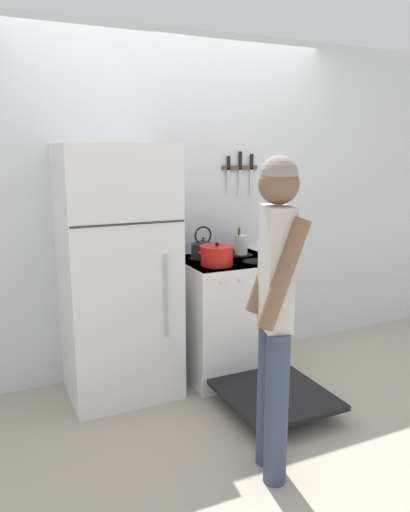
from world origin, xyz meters
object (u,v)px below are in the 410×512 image
object	(u,v)px
stove_range	(230,318)
utensil_jar	(241,244)
refrigerator	(119,273)
tea_kettle	(203,248)
person	(275,302)
dutch_oven_pot	(217,255)

from	to	relation	value
stove_range	utensil_jar	world-z (taller)	utensil_jar
refrigerator	utensil_jar	world-z (taller)	refrigerator
tea_kettle	utensil_jar	world-z (taller)	tea_kettle
refrigerator	tea_kettle	size ratio (longest dim) A/B	7.06
refrigerator	utensil_jar	distance (m)	1.03
tea_kettle	refrigerator	bearing A→B (deg)	-170.97
refrigerator	utensil_jar	bearing A→B (deg)	6.52
tea_kettle	utensil_jar	bearing A→B (deg)	1.20
utensil_jar	person	xyz separation A→B (m)	(-0.54, -1.34, -0.02)
utensil_jar	person	bearing A→B (deg)	-112.07
refrigerator	utensil_jar	size ratio (longest dim) A/B	7.19
dutch_oven_pot	person	distance (m)	1.10
tea_kettle	person	world-z (taller)	person
stove_range	refrigerator	bearing A→B (deg)	176.06
refrigerator	stove_range	bearing A→B (deg)	-3.94
dutch_oven_pot	tea_kettle	size ratio (longest dim) A/B	1.16
stove_range	tea_kettle	xyz separation A→B (m)	(-0.15, 0.17, 0.52)
refrigerator	dutch_oven_pot	distance (m)	0.70
dutch_oven_pot	person	world-z (taller)	person
dutch_oven_pot	utensil_jar	bearing A→B (deg)	37.81
dutch_oven_pot	tea_kettle	world-z (taller)	tea_kettle
tea_kettle	utensil_jar	xyz separation A→B (m)	(0.33, 0.01, 0.00)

